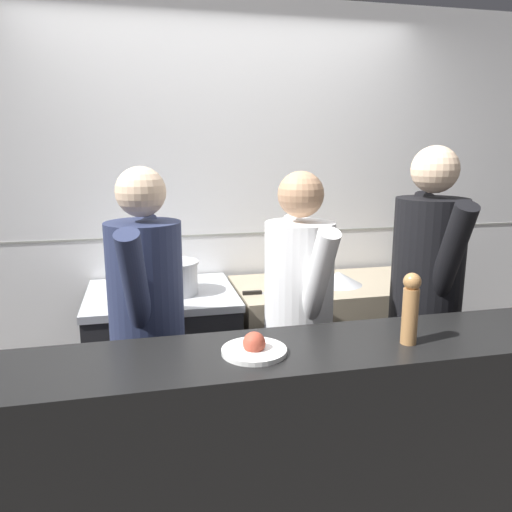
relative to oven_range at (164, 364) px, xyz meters
name	(u,v)px	position (x,y,z in m)	size (l,w,h in m)	color
wall_back_tiled	(223,211)	(0.43, 0.40, 0.85)	(8.00, 0.06, 2.60)	white
oven_range	(164,364)	(0.00, 0.00, 0.00)	(0.84, 0.71, 0.90)	#232326
prep_counter	(330,350)	(1.05, 0.00, -0.01)	(1.20, 0.65, 0.88)	gray
pass_counter	(335,459)	(0.62, -1.13, 0.04)	(2.65, 0.45, 0.98)	black
stock_pot	(174,276)	(0.07, -0.05, 0.55)	(0.28, 0.28, 0.19)	#B7BABF
mixing_bowl_steel	(339,278)	(1.07, -0.03, 0.47)	(0.29, 0.29, 0.08)	#B7BABF
chefs_knife	(270,292)	(0.61, -0.13, 0.44)	(0.39, 0.05, 0.02)	#B7BABF
plated_dish_main	(254,348)	(0.29, -1.15, 0.55)	(0.24, 0.24, 0.08)	white
pepper_mill	(410,307)	(0.88, -1.19, 0.67)	(0.07, 0.07, 0.28)	#AD7A47
chef_head_cook	(147,329)	(-0.09, -0.61, 0.46)	(0.39, 0.71, 1.63)	black
chef_sous	(298,321)	(0.62, -0.63, 0.44)	(0.35, 0.70, 1.60)	black
chef_line	(425,300)	(1.29, -0.64, 0.51)	(0.39, 0.75, 1.72)	black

